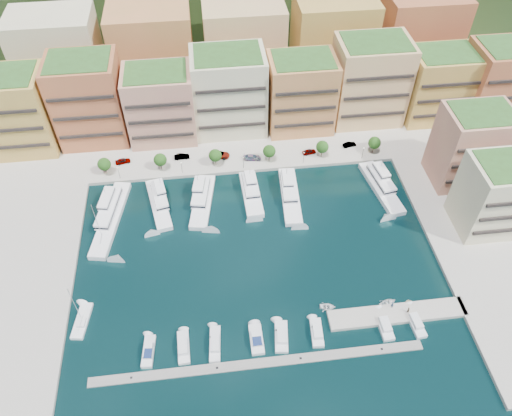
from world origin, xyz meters
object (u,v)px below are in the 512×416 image
(tree_5, at_px, (374,143))
(lamppost_3, at_px, (304,156))
(lamppost_1, at_px, (181,166))
(yacht_2, at_px, (202,198))
(yacht_3, at_px, (251,191))
(tender_2, at_px, (388,303))
(tree_1, at_px, (160,160))
(cruiser_2, at_px, (184,348))
(cruiser_3, at_px, (215,344))
(tender_0, at_px, (328,307))
(cruiser_4, at_px, (256,340))
(car_0, at_px, (123,161))
(tree_0, at_px, (104,164))
(lamppost_4, at_px, (363,151))
(cruiser_6, at_px, (317,333))
(tree_4, at_px, (322,147))
(cruiser_5, at_px, (281,337))
(yacht_6, at_px, (381,185))
(tree_2, at_px, (215,155))
(car_3, at_px, (252,157))
(car_4, at_px, (309,152))
(tree_3, at_px, (269,151))
(tender_3, at_px, (409,301))
(yacht_0, at_px, (111,215))
(cruiser_1, at_px, (149,352))
(yacht_1, at_px, (159,202))
(car_1, at_px, (182,157))
(cruiser_8, at_px, (384,325))
(person_0, at_px, (392,305))
(sailboat_0, at_px, (82,321))
(car_5, at_px, (349,145))
(sailboat_2, at_px, (102,239))
(lamppost_0, at_px, (118,171))
(lamppost_2, at_px, (243,161))

(tree_5, height_order, lamppost_3, tree_5)
(lamppost_1, distance_m, yacht_2, 12.86)
(yacht_3, bearing_deg, tender_2, -55.24)
(tree_1, bearing_deg, cruiser_2, -85.03)
(cruiser_3, height_order, tender_0, cruiser_3)
(lamppost_1, relative_size, cruiser_4, 0.58)
(car_0, bearing_deg, tree_0, 123.27)
(lamppost_4, distance_m, cruiser_6, 61.35)
(tree_4, relative_size, yacht_2, 0.27)
(lamppost_4, bearing_deg, cruiser_2, -134.57)
(cruiser_5, relative_size, tender_0, 2.16)
(yacht_6, bearing_deg, tree_2, 162.76)
(car_3, bearing_deg, car_4, -80.25)
(tree_3, relative_size, tender_3, 3.57)
(lamppost_4, bearing_deg, yacht_2, -166.81)
(lamppost_1, bearing_deg, cruiser_2, -90.97)
(yacht_0, bearing_deg, tender_2, -28.17)
(lamppost_3, height_order, cruiser_4, lamppost_3)
(cruiser_1, height_order, tender_2, cruiser_1)
(yacht_1, distance_m, yacht_6, 63.06)
(car_3, bearing_deg, tender_2, -146.48)
(tree_1, distance_m, car_1, 7.90)
(yacht_1, relative_size, car_1, 4.37)
(tree_1, xyz_separation_m, yacht_1, (-0.78, -13.45, -3.65))
(cruiser_3, distance_m, cruiser_8, 38.21)
(tree_0, xyz_separation_m, cruiser_2, (21.05, -58.08, -4.20))
(lamppost_4, xyz_separation_m, cruiser_5, (-33.34, -55.78, -3.28))
(lamppost_3, height_order, cruiser_5, lamppost_3)
(tender_3, bearing_deg, yacht_1, 59.53)
(person_0, bearing_deg, cruiser_2, 63.85)
(sailboat_0, xyz_separation_m, car_5, (75.41, 52.30, 1.38))
(tree_3, bearing_deg, sailboat_2, -152.64)
(tender_2, bearing_deg, cruiser_5, 85.09)
(yacht_3, bearing_deg, tree_2, 126.02)
(yacht_2, distance_m, car_0, 29.11)
(lamppost_1, bearing_deg, car_0, 159.38)
(lamppost_0, xyz_separation_m, lamppost_4, (72.00, 0.00, 0.00))
(car_5, bearing_deg, car_0, 78.70)
(yacht_2, relative_size, sailboat_0, 1.56)
(car_0, bearing_deg, lamppost_3, -107.69)
(yacht_0, height_order, yacht_2, same)
(sailboat_0, distance_m, tender_0, 56.39)
(lamppost_4, distance_m, cruiser_2, 78.37)
(lamppost_2, xyz_separation_m, cruiser_1, (-26.52, -55.80, -3.26))
(cruiser_6, distance_m, sailboat_2, 60.22)
(tender_0, xyz_separation_m, car_3, (-11.50, 52.94, 1.37))
(cruiser_3, height_order, car_1, car_1)
(lamppost_2, relative_size, car_0, 0.95)
(cruiser_3, bearing_deg, yacht_3, 73.91)
(yacht_1, bearing_deg, tree_3, 22.31)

